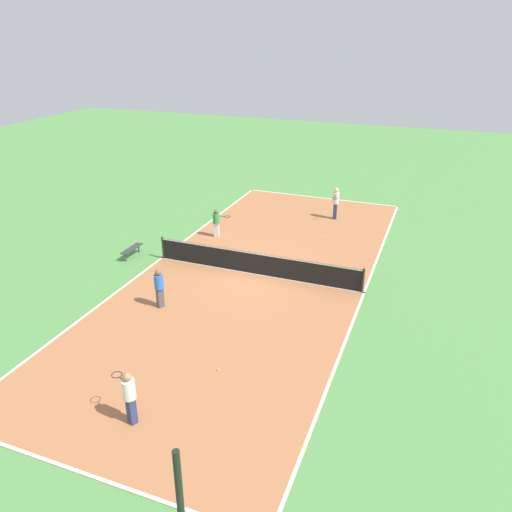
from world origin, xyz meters
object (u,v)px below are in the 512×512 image
Objects in this scene: player_near_blue at (159,286)px; tennis_ball_near_net at (236,209)px; tennis_ball_right_alley at (324,238)px; player_far_green at (217,221)px; tennis_net at (256,263)px; bench at (132,249)px; player_far_white at (336,201)px; tennis_ball_left_sideline at (238,225)px; player_near_white at (129,394)px; tennis_ball_midcourt at (218,370)px.

player_near_blue is 11.84m from tennis_ball_near_net.
tennis_ball_near_net is at bearing -22.28° from tennis_ball_right_alley.
tennis_net is at bearing -55.89° from player_far_green.
bench is at bearing 76.00° from tennis_ball_near_net.
tennis_ball_right_alley is at bearing -3.19° from player_far_white.
tennis_ball_right_alley is (-4.97, 0.16, 0.00)m from tennis_ball_left_sideline.
tennis_ball_left_sideline is at bearing 151.23° from bench.
tennis_net is 140.60× the size of tennis_ball_left_sideline.
player_near_blue is 10.19m from tennis_ball_right_alley.
bench is at bearing 3.46° from tennis_net.
player_near_white is 3.34m from tennis_ball_midcourt.
bench is at bearing -31.11° from player_near_white.
tennis_net is 7.06m from tennis_ball_midcourt.
player_far_white is at bearing 9.33° from player_near_blue.
tennis_net is 8.75m from tennis_ball_near_net.
tennis_ball_near_net is 1.00× the size of tennis_ball_midcourt.
tennis_ball_midcourt is (-4.86, 10.28, -0.82)m from player_far_green.
player_far_green is at bearing 35.89° from player_near_blue.
player_near_blue is at bearing 93.90° from tennis_ball_left_sideline.
tennis_net is 9.86m from player_near_white.
player_far_green is at bearing 78.72° from tennis_ball_left_sideline.
tennis_ball_midcourt is (-3.84, 2.87, -0.89)m from player_near_blue.
tennis_ball_right_alley is at bearing -109.86° from tennis_net.
player_far_white is 27.04× the size of tennis_ball_right_alley.
tennis_ball_right_alley is at bearing 6.33° from player_far_green.
tennis_ball_near_net is at bearing -68.96° from tennis_ball_midcourt.
tennis_net reaches higher than tennis_ball_right_alley.
tennis_ball_left_sideline is at bearing 31.93° from player_near_blue.
tennis_ball_near_net is (0.74, -4.27, -0.82)m from player_far_green.
player_near_white is at bearing 101.96° from tennis_ball_left_sideline.
player_near_white reaches higher than tennis_ball_right_alley.
tennis_ball_right_alley is (-4.33, -9.18, -0.89)m from player_near_blue.
tennis_ball_left_sideline is at bearing -52.90° from player_near_white.
tennis_ball_right_alley is at bearing 157.72° from tennis_ball_near_net.
tennis_ball_near_net is at bearing -90.26° from player_far_white.
player_far_white is 27.04× the size of tennis_ball_left_sideline.
player_near_white is 18.04m from tennis_ball_near_net.
tennis_ball_near_net and tennis_ball_left_sideline have the same top height.
player_near_blue reaches higher than tennis_ball_midcourt.
player_near_blue is at bearing 64.72° from tennis_ball_right_alley.
tennis_ball_left_sideline is at bearing -59.59° from tennis_net.
player_far_white reaches higher than tennis_net.
tennis_net is at bearing 70.14° from tennis_ball_right_alley.
tennis_net is 6.76× the size of bench.
tennis_net is 8.45m from player_far_white.
bench is 8.27m from tennis_ball_near_net.
tennis_net reaches higher than tennis_ball_left_sideline.
player_near_white is 6.36m from player_near_blue.
tennis_ball_midcourt is at bearing 101.13° from tennis_net.
player_far_white is at bearing -69.88° from player_near_white.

